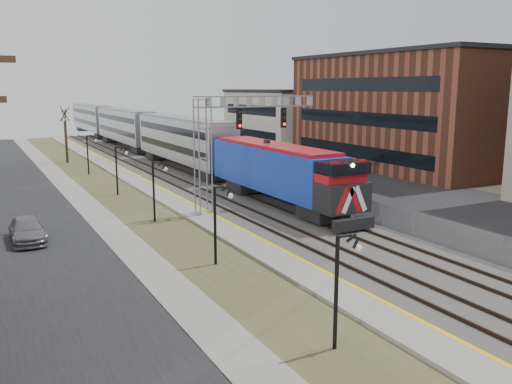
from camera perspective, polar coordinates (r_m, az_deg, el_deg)
street_west at (r=41.73m, az=-23.41°, el=-1.98°), size 7.00×120.00×0.04m
sidewalk at (r=42.26m, az=-17.33°, el=-1.38°), size 2.00×120.00×0.08m
grass_median at (r=42.88m, az=-13.40°, el=-1.02°), size 4.00×120.00×0.06m
platform at (r=43.67m, az=-9.59°, el=-0.54°), size 2.00×120.00×0.24m
ballast_bed at (r=45.44m, az=-3.60°, el=0.02°), size 8.00×120.00×0.20m
parking_lot at (r=51.45m, az=8.68°, el=1.11°), size 16.00×120.00×0.04m
platform_edge at (r=43.92m, az=-8.51°, el=-0.27°), size 0.24×120.00×0.01m
track_near at (r=44.64m, az=-5.94°, el=0.01°), size 1.58×120.00×0.15m
track_far at (r=46.03m, az=-1.90°, el=0.40°), size 1.58×120.00×0.15m
train at (r=72.38m, az=-11.94°, el=6.14°), size 3.00×85.85×5.33m
signal_gantry at (r=37.22m, az=-3.17°, el=6.13°), size 9.00×1.07×8.15m
lampposts at (r=26.95m, az=-4.57°, el=-3.49°), size 0.14×62.14×4.00m
fence at (r=47.16m, az=1.05°, el=1.30°), size 0.04×120.00×1.60m
buildings_east at (r=57.65m, az=22.58°, el=7.75°), size 16.00×76.00×15.00m
car_lot_d at (r=44.90m, az=8.59°, el=0.56°), size 5.03×2.60×1.39m
car_lot_e at (r=47.72m, az=6.58°, el=1.20°), size 4.32×3.07×1.36m
car_lot_f at (r=53.22m, az=1.18°, el=2.39°), size 5.02×2.97×1.56m
car_street_b at (r=33.67m, az=-22.94°, el=-3.78°), size 1.82×4.47×1.30m
car_lot_g at (r=57.32m, az=0.61°, el=2.96°), size 4.60×2.83×1.46m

